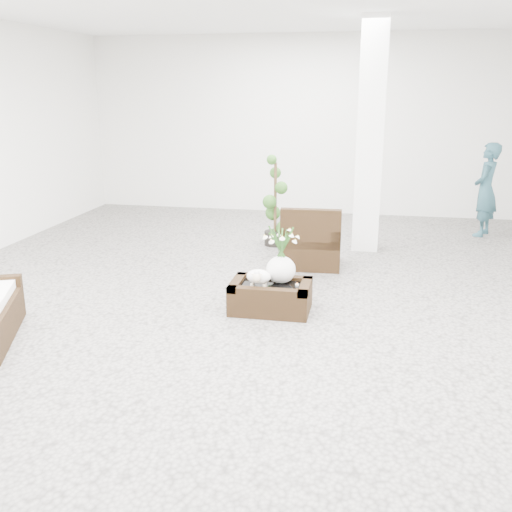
# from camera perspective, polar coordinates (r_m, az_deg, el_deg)

# --- Properties ---
(ground) EXTENTS (11.00, 11.00, 0.00)m
(ground) POSITION_cam_1_polar(r_m,az_deg,el_deg) (7.01, 0.16, -4.66)
(ground) COLOR gray
(ground) RESTS_ON ground
(column) EXTENTS (0.40, 0.40, 3.50)m
(column) POSITION_cam_1_polar(r_m,az_deg,el_deg) (9.27, 11.00, 11.23)
(column) COLOR white
(column) RESTS_ON ground
(coffee_table) EXTENTS (0.90, 0.60, 0.31)m
(coffee_table) POSITION_cam_1_polar(r_m,az_deg,el_deg) (6.75, 1.42, -4.07)
(coffee_table) COLOR #311F0E
(coffee_table) RESTS_ON ground
(sheep_figurine) EXTENTS (0.28, 0.23, 0.21)m
(sheep_figurine) POSITION_cam_1_polar(r_m,az_deg,el_deg) (6.59, 0.26, -2.15)
(sheep_figurine) COLOR white
(sheep_figurine) RESTS_ON coffee_table
(planter_narcissus) EXTENTS (0.44, 0.44, 0.80)m
(planter_narcissus) POSITION_cam_1_polar(r_m,az_deg,el_deg) (6.66, 2.45, 0.67)
(planter_narcissus) COLOR white
(planter_narcissus) RESTS_ON coffee_table
(tealight) EXTENTS (0.04, 0.04, 0.03)m
(tealight) POSITION_cam_1_polar(r_m,az_deg,el_deg) (6.67, 4.00, -2.78)
(tealight) COLOR white
(tealight) RESTS_ON coffee_table
(armchair) EXTENTS (0.87, 0.83, 0.89)m
(armchair) POSITION_cam_1_polar(r_m,az_deg,el_deg) (8.46, 5.42, 2.04)
(armchair) COLOR #311F0E
(armchair) RESTS_ON ground
(topiary) EXTENTS (0.38, 0.38, 1.44)m
(topiary) POSITION_cam_1_polar(r_m,az_deg,el_deg) (9.46, 1.88, 5.30)
(topiary) COLOR #264D18
(topiary) RESTS_ON ground
(shopper) EXTENTS (0.58, 0.69, 1.60)m
(shopper) POSITION_cam_1_polar(r_m,az_deg,el_deg) (10.83, 21.37, 6.00)
(shopper) COLOR #274C57
(shopper) RESTS_ON ground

